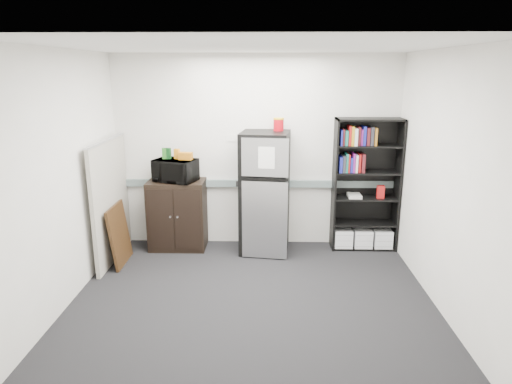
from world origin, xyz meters
TOP-DOWN VIEW (x-y plane):
  - floor at (0.00, 0.00)m, footprint 4.00×4.00m
  - wall_back at (0.00, 1.75)m, footprint 4.00×0.02m
  - wall_right at (2.00, 0.00)m, footprint 0.02×3.50m
  - wall_left at (-2.00, 0.00)m, footprint 0.02×3.50m
  - ceiling at (0.00, 0.00)m, footprint 4.00×3.50m
  - electrical_raceway at (0.00, 1.72)m, footprint 3.92×0.05m
  - wall_note at (-0.35, 1.74)m, footprint 0.14×0.00m
  - bookshelf at (1.53, 1.57)m, footprint 0.90×0.34m
  - cubicle_partition at (-1.90, 1.08)m, footprint 0.06×1.30m
  - cabinet at (-1.11, 1.50)m, footprint 0.79×0.52m
  - microwave at (-1.11, 1.48)m, footprint 0.65×0.54m
  - snack_box_a at (-1.25, 1.52)m, footprint 0.08×0.06m
  - snack_box_b at (-1.21, 1.52)m, footprint 0.08×0.06m
  - snack_box_c at (-1.08, 1.52)m, footprint 0.08×0.07m
  - snack_bag at (-0.96, 1.47)m, footprint 0.20×0.13m
  - refrigerator at (0.13, 1.42)m, footprint 0.71×0.73m
  - coffee_can at (0.31, 1.55)m, footprint 0.14×0.14m
  - framed_poster at (-1.77, 0.93)m, footprint 0.13×0.62m

SIDE VIEW (x-z plane):
  - floor at x=0.00m, z-range 0.00..0.00m
  - framed_poster at x=-1.77m, z-range 0.00..0.79m
  - cabinet at x=-1.11m, z-range 0.00..0.98m
  - cubicle_partition at x=-1.90m, z-range 0.00..1.62m
  - refrigerator at x=0.13m, z-range 0.00..1.68m
  - electrical_raceway at x=0.00m, z-range 0.85..0.95m
  - bookshelf at x=1.53m, z-range -0.01..1.84m
  - microwave at x=-1.11m, z-range 0.98..1.29m
  - snack_bag at x=-0.96m, z-range 1.29..1.39m
  - wall_back at x=0.00m, z-range 0.00..2.70m
  - wall_right at x=2.00m, z-range 0.00..2.70m
  - wall_left at x=-2.00m, z-range 0.00..2.70m
  - snack_box_c at x=-1.08m, z-range 1.29..1.43m
  - snack_box_a at x=-1.25m, z-range 1.29..1.44m
  - snack_box_b at x=-1.21m, z-range 1.29..1.44m
  - wall_note at x=-0.35m, z-range 1.50..1.60m
  - coffee_can at x=0.31m, z-range 1.68..1.87m
  - ceiling at x=0.00m, z-range 2.69..2.71m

